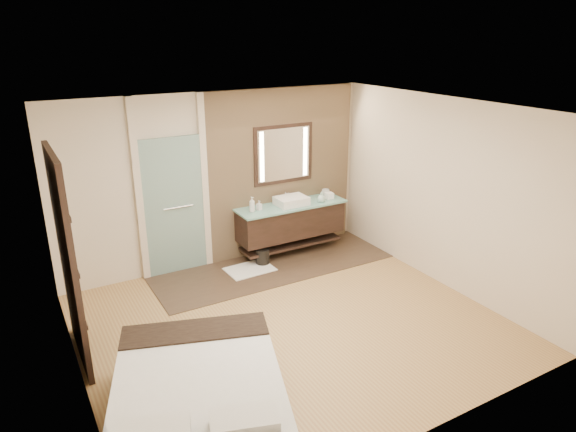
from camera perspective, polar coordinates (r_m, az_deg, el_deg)
floor at (r=6.70m, az=0.36°, el=-11.86°), size 5.00×5.00×0.00m
tile_strip at (r=8.18m, az=-1.62°, el=-5.58°), size 3.80×1.30×0.01m
stone_wall at (r=8.44m, az=-0.67°, el=4.98°), size 2.60×0.08×2.70m
vanity at (r=8.43m, az=0.31°, el=-0.52°), size 1.85×0.55×0.88m
mirror_unit at (r=8.32m, az=-0.50°, el=6.89°), size 1.06×0.04×0.96m
frosted_door at (r=7.80m, az=-12.60°, el=1.65°), size 1.10×0.12×2.70m
shoji_partition at (r=6.00m, az=-23.25°, el=-4.50°), size 0.06×1.20×2.40m
bed at (r=5.10m, az=-9.82°, el=-19.58°), size 2.07×2.31×0.74m
bath_mat at (r=8.06m, az=-4.28°, el=-5.93°), size 0.74×0.53×0.02m
waste_bin at (r=8.19m, az=-2.83°, el=-4.56°), size 0.28×0.28×0.27m
tissue_box at (r=8.65m, az=4.62°, el=2.27°), size 0.13×0.13×0.10m
soap_bottle_a at (r=7.98m, az=-4.02°, el=1.30°), size 0.12×0.12×0.24m
soap_bottle_b at (r=8.06m, az=-3.22°, el=1.19°), size 0.08×0.09×0.15m
soap_bottle_c at (r=8.44m, az=3.73°, el=2.11°), size 0.16×0.16×0.17m
cup at (r=8.82m, az=4.20°, el=2.65°), size 0.16×0.16×0.11m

